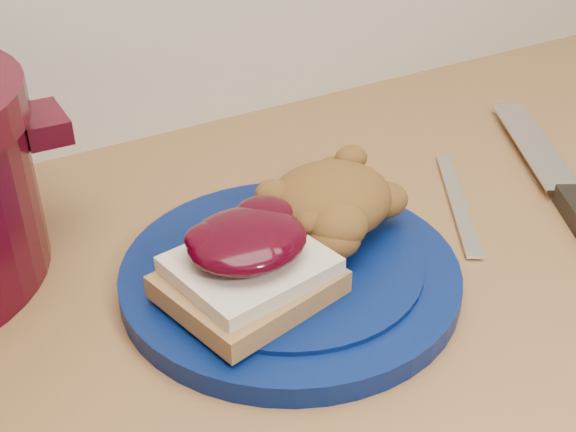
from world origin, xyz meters
TOP-DOWN VIEW (x-y plane):
  - plate at (-0.03, 1.48)m, footprint 0.30×0.30m
  - sandwich at (-0.08, 1.47)m, footprint 0.13×0.12m
  - stuffing_mound at (0.02, 1.51)m, footprint 0.12×0.11m
  - chef_knife at (0.25, 1.44)m, footprint 0.19×0.30m
  - butter_knife at (0.17, 1.51)m, footprint 0.11×0.16m

SIDE VIEW (x-z plane):
  - butter_knife at x=0.17m, z-range 0.90..0.91m
  - plate at x=-0.03m, z-range 0.90..0.92m
  - chef_knife at x=0.25m, z-range 0.90..0.92m
  - sandwich at x=-0.08m, z-range 0.92..0.98m
  - stuffing_mound at x=0.02m, z-range 0.92..0.98m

